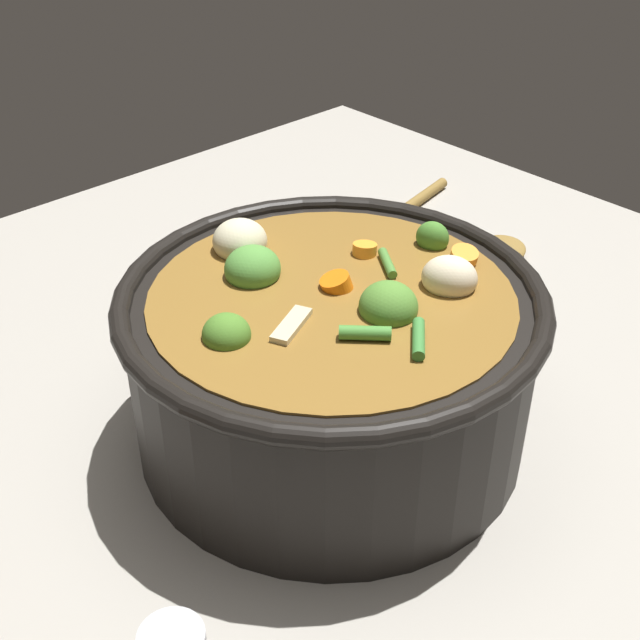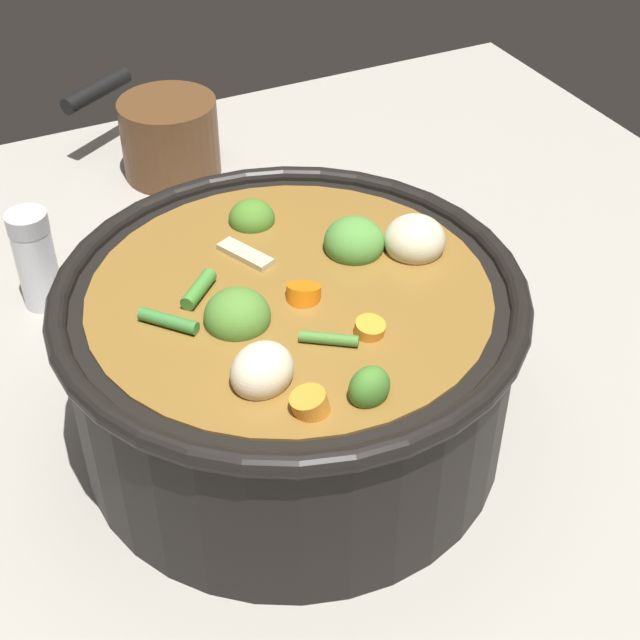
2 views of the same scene
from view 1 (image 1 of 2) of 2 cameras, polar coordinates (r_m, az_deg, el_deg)
ground_plane at (r=0.70m, az=0.71°, el=-7.53°), size 1.10×1.10×0.00m
cooking_pot at (r=0.66m, az=0.75°, el=-2.73°), size 0.32×0.32×0.16m
wooden_spoon at (r=0.98m, az=8.93°, el=5.69°), size 0.24×0.20×0.01m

